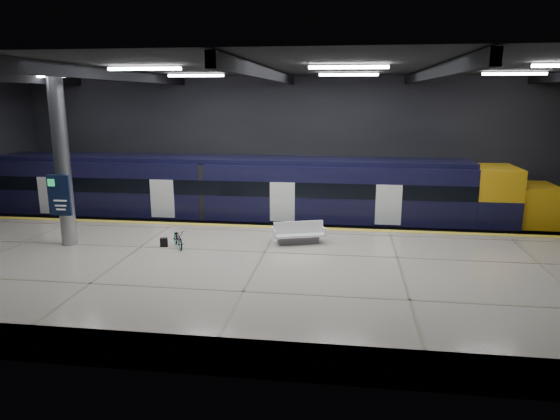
# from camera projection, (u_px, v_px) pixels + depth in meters

# --- Properties ---
(ground) EXTENTS (30.00, 30.00, 0.00)m
(ground) POSITION_uv_depth(u_px,v_px,m) (269.00, 270.00, 20.40)
(ground) COLOR black
(ground) RESTS_ON ground
(room_shell) EXTENTS (30.10, 16.10, 8.05)m
(room_shell) POSITION_uv_depth(u_px,v_px,m) (268.00, 129.00, 19.12)
(room_shell) COLOR black
(room_shell) RESTS_ON ground
(platform) EXTENTS (30.00, 11.00, 1.10)m
(platform) POSITION_uv_depth(u_px,v_px,m) (258.00, 279.00, 17.86)
(platform) COLOR #B4A898
(platform) RESTS_ON ground
(safety_strip) EXTENTS (30.00, 0.40, 0.01)m
(safety_strip) POSITION_uv_depth(u_px,v_px,m) (278.00, 227.00, 22.81)
(safety_strip) COLOR yellow
(safety_strip) RESTS_ON platform
(rails) EXTENTS (30.00, 1.52, 0.16)m
(rails) POSITION_uv_depth(u_px,v_px,m) (285.00, 233.00, 25.69)
(rails) COLOR gray
(rails) RESTS_ON ground
(train) EXTENTS (29.40, 2.84, 3.79)m
(train) POSITION_uv_depth(u_px,v_px,m) (262.00, 195.00, 25.40)
(train) COLOR black
(train) RESTS_ON ground
(bench) EXTENTS (2.26, 1.47, 0.93)m
(bench) POSITION_uv_depth(u_px,v_px,m) (298.00, 236.00, 20.25)
(bench) COLOR #595B60
(bench) RESTS_ON platform
(bicycle) EXTENTS (1.14, 1.46, 0.74)m
(bicycle) POSITION_uv_depth(u_px,v_px,m) (178.00, 238.00, 19.72)
(bicycle) COLOR #99999E
(bicycle) RESTS_ON platform
(pannier_bag) EXTENTS (0.34, 0.27, 0.35)m
(pannier_bag) POSITION_uv_depth(u_px,v_px,m) (164.00, 242.00, 19.85)
(pannier_bag) COLOR black
(pannier_bag) RESTS_ON platform
(info_column) EXTENTS (0.90, 0.78, 6.90)m
(info_column) POSITION_uv_depth(u_px,v_px,m) (62.00, 162.00, 19.45)
(info_column) COLOR #9EA0A5
(info_column) RESTS_ON platform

